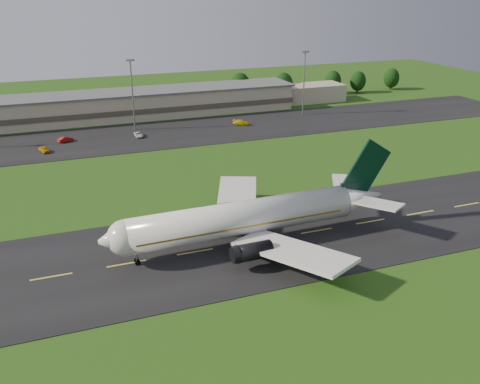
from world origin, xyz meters
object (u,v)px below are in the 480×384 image
object	(u,v)px
light_mast_centre	(132,86)
service_vehicle_c	(139,135)
airliner	(247,218)
terminal	(129,105)
service_vehicle_a	(44,150)
service_vehicle_d	(241,122)
service_vehicle_b	(65,139)
light_mast_east	(304,75)

from	to	relation	value
light_mast_centre	service_vehicle_c	size ratio (longest dim) A/B	4.54
airliner	terminal	distance (m)	96.20
service_vehicle_a	airliner	bearing A→B (deg)	-84.37
terminal	service_vehicle_d	world-z (taller)	terminal
service_vehicle_b	terminal	bearing A→B (deg)	-68.14
service_vehicle_b	service_vehicle_d	distance (m)	51.24
service_vehicle_b	airliner	bearing A→B (deg)	173.44
service_vehicle_d	airliner	bearing A→B (deg)	-161.34
airliner	service_vehicle_d	world-z (taller)	airliner
terminal	service_vehicle_b	distance (m)	31.32
terminal	light_mast_east	world-z (taller)	light_mast_east
service_vehicle_b	service_vehicle_c	world-z (taller)	service_vehicle_b
light_mast_east	service_vehicle_d	size ratio (longest dim) A/B	4.16
service_vehicle_b	service_vehicle_d	xyz separation A→B (m)	(51.24, 0.58, 0.03)
light_mast_centre	service_vehicle_a	size ratio (longest dim) A/B	4.88
airliner	light_mast_centre	distance (m)	80.48
service_vehicle_c	service_vehicle_d	xyz separation A→B (m)	(31.73, 2.55, 0.09)
service_vehicle_b	light_mast_centre	bearing A→B (deg)	-96.89
light_mast_east	service_vehicle_a	xyz separation A→B (m)	(-80.76, -14.41, -11.93)
service_vehicle_b	service_vehicle_d	bearing A→B (deg)	-113.99
light_mast_east	service_vehicle_c	distance (m)	57.43
airliner	service_vehicle_d	bearing A→B (deg)	68.23
terminal	service_vehicle_c	world-z (taller)	terminal
airliner	service_vehicle_d	distance (m)	79.08
terminal	service_vehicle_a	size ratio (longest dim) A/B	34.77
airliner	light_mast_centre	xyz separation A→B (m)	(-3.96, 79.98, 8.08)
service_vehicle_b	service_vehicle_c	size ratio (longest dim) A/B	0.92
light_mast_centre	light_mast_east	distance (m)	55.00
service_vehicle_a	service_vehicle_b	bearing A→B (deg)	35.71
service_vehicle_a	service_vehicle_b	size ratio (longest dim) A/B	1.01
airliner	service_vehicle_a	bearing A→B (deg)	112.79
terminal	light_mast_centre	distance (m)	18.45
light_mast_centre	service_vehicle_d	xyz separation A→B (m)	(31.20, -5.84, -11.93)
light_mast_east	service_vehicle_a	world-z (taller)	light_mast_east
terminal	service_vehicle_b	bearing A→B (deg)	-133.50
light_mast_east	service_vehicle_a	size ratio (longest dim) A/B	4.88
service_vehicle_a	service_vehicle_d	size ratio (longest dim) A/B	0.85
light_mast_east	service_vehicle_d	world-z (taller)	light_mast_east
terminal	light_mast_east	xyz separation A→B (m)	(53.60, -16.18, 8.75)
light_mast_east	airliner	bearing A→B (deg)	-122.54
terminal	service_vehicle_a	xyz separation A→B (m)	(-27.16, -30.60, -3.18)
service_vehicle_b	service_vehicle_d	world-z (taller)	service_vehicle_d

